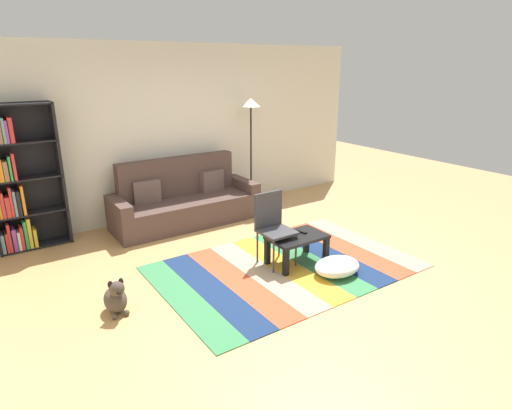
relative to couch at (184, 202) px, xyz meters
name	(u,v)px	position (x,y,z in m)	size (l,w,h in m)	color
ground_plane	(276,264)	(0.29, -2.02, -0.34)	(14.00, 14.00, 0.00)	tan
back_wall	(183,131)	(0.29, 0.53, 1.01)	(6.80, 0.10, 2.70)	silver
rug	(286,267)	(0.34, -2.15, -0.33)	(3.08, 2.03, 0.01)	#387F4C
couch	(184,202)	(0.00, 0.00, 0.00)	(2.26, 0.80, 1.00)	#4C3833
bookshelf	(16,183)	(-2.22, 0.28, 0.58)	(0.90, 0.28, 1.93)	black
coffee_table	(297,241)	(0.52, -2.14, -0.03)	(0.71, 0.45, 0.37)	black
pouf	(337,266)	(0.72, -2.64, -0.23)	(0.58, 0.45, 0.19)	white
dog	(116,298)	(-1.69, -1.99, -0.18)	(0.22, 0.35, 0.40)	#473D33
standing_lamp	(251,117)	(1.35, 0.15, 1.21)	(0.32, 0.32, 1.85)	black
tv_remote	(301,232)	(0.63, -2.09, 0.05)	(0.04, 0.15, 0.02)	black
folding_chair	(273,222)	(0.29, -1.94, 0.20)	(0.40, 0.40, 0.90)	#38383D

